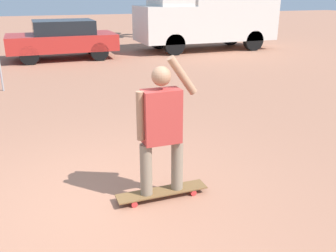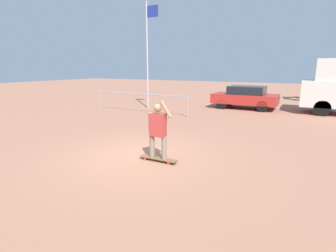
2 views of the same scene
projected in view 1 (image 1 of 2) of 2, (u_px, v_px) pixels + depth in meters
ground_plane at (97, 204)px, 4.35m from camera, size 80.00×80.00×0.00m
skateboard at (162, 192)px, 4.47m from camera, size 1.10×0.23×0.09m
person_skateboarder at (161, 124)px, 4.18m from camera, size 0.71×0.22×1.61m
camper_van at (209, 10)px, 15.66m from camera, size 5.77×2.22×2.97m
parked_car_red at (62, 38)px, 13.65m from camera, size 3.84×1.94×1.39m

